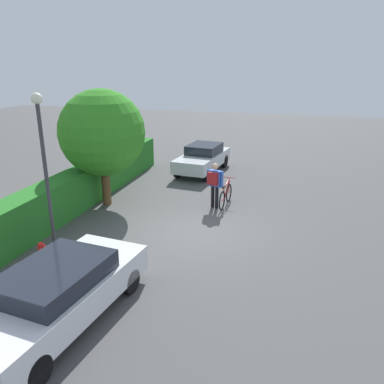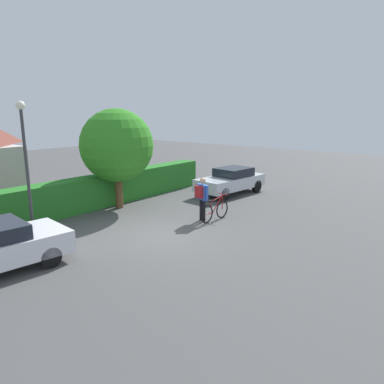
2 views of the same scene
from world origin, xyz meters
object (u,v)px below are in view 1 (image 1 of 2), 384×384
object	(u,v)px
person_rider	(215,181)
tree_kerbside	(102,133)
street_lamp	(44,158)
fire_hydrant	(43,256)
bicycle	(226,196)
parked_car_far	(203,158)
parked_car_near	(57,293)

from	to	relation	value
person_rider	tree_kerbside	size ratio (longest dim) A/B	0.40
street_lamp	fire_hydrant	bearing A→B (deg)	-175.37
bicycle	fire_hydrant	world-z (taller)	bicycle
parked_car_far	bicycle	xyz separation A→B (m)	(-4.33, -2.00, -0.32)
person_rider	tree_kerbside	world-z (taller)	tree_kerbside
parked_car_near	street_lamp	world-z (taller)	street_lamp
parked_car_near	bicycle	size ratio (longest dim) A/B	2.80
parked_car_far	bicycle	distance (m)	4.78
street_lamp	bicycle	bearing A→B (deg)	-34.32
street_lamp	fire_hydrant	distance (m)	2.56
person_rider	street_lamp	xyz separation A→B (m)	(-5.06, 3.35, 1.85)
person_rider	fire_hydrant	distance (m)	6.60
street_lamp	fire_hydrant	world-z (taller)	street_lamp
bicycle	street_lamp	xyz separation A→B (m)	(-5.43, 3.71, 2.50)
parked_car_near	street_lamp	bearing A→B (deg)	35.69
parked_car_near	parked_car_far	distance (m)	12.12
bicycle	street_lamp	world-z (taller)	street_lamp
parked_car_far	fire_hydrant	world-z (taller)	parked_car_far
bicycle	tree_kerbside	distance (m)	5.11
parked_car_near	bicycle	distance (m)	8.05
bicycle	street_lamp	bearing A→B (deg)	145.68
bicycle	tree_kerbside	size ratio (longest dim) A/B	0.38
parked_car_near	tree_kerbside	size ratio (longest dim) A/B	1.08
bicycle	parked_car_near	bearing A→B (deg)	165.55
person_rider	fire_hydrant	xyz separation A→B (m)	(-5.68, 3.30, -0.63)
street_lamp	person_rider	bearing A→B (deg)	-33.48
parked_car_near	fire_hydrant	distance (m)	2.42
parked_car_near	bicycle	bearing A→B (deg)	-14.45
street_lamp	tree_kerbside	distance (m)	4.43
parked_car_far	street_lamp	size ratio (longest dim) A/B	0.90
bicycle	tree_kerbside	xyz separation A→B (m)	(-1.06, 4.41, 2.35)
tree_kerbside	fire_hydrant	distance (m)	5.56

